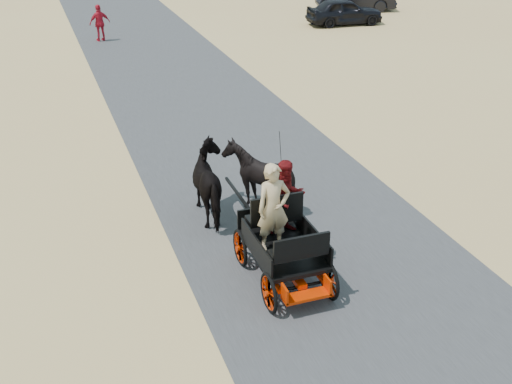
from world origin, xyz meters
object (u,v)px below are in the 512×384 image
object	(u,v)px
horse_left	(214,184)
horse_right	(258,177)
car_a	(344,11)
pedestrian	(100,23)
carriage	(283,263)

from	to	relation	value
horse_left	horse_right	distance (m)	1.10
car_a	horse_left	bearing A→B (deg)	150.15
pedestrian	car_a	distance (m)	12.77
horse_left	pedestrian	distance (m)	18.83
horse_left	horse_right	size ratio (longest dim) A/B	1.18
horse_left	car_a	world-z (taller)	horse_left
horse_left	pedestrian	world-z (taller)	pedestrian
horse_right	car_a	xyz separation A→B (m)	(11.47, 18.24, -0.16)
horse_left	pedestrian	xyz separation A→B (m)	(-0.19, 18.83, 0.02)
carriage	horse_left	xyz separation A→B (m)	(-0.55, 3.00, 0.49)
carriage	car_a	bearing A→B (deg)	60.48
carriage	pedestrian	distance (m)	21.85
carriage	horse_right	xyz separation A→B (m)	(0.55, 3.00, 0.49)
carriage	car_a	xyz separation A→B (m)	(12.02, 21.24, 0.33)
carriage	car_a	distance (m)	24.41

